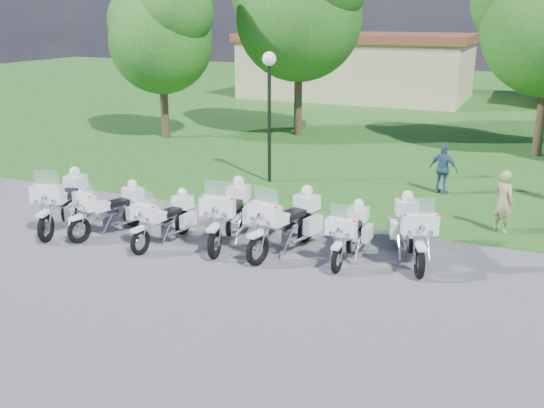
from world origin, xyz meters
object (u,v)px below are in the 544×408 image
at_px(motorcycle_4, 287,222).
at_px(motorcycle_6, 412,229).
at_px(motorcycle_1, 111,209).
at_px(motorcycle_5, 350,232).
at_px(bystander_a, 504,202).
at_px(motorcycle_2, 165,218).
at_px(lamp_post, 269,85).
at_px(motorcycle_0, 64,200).
at_px(motorcycle_3, 229,213).
at_px(bystander_c, 443,169).

relative_size(motorcycle_4, motorcycle_6, 1.06).
bearing_deg(motorcycle_1, motorcycle_5, -156.31).
height_order(motorcycle_5, bystander_a, bystander_a).
bearing_deg(motorcycle_2, motorcycle_4, -160.67).
bearing_deg(lamp_post, motorcycle_2, -90.12).
height_order(motorcycle_0, motorcycle_3, motorcycle_3).
bearing_deg(motorcycle_3, motorcycle_6, 179.27).
xyz_separation_m(motorcycle_0, motorcycle_1, (1.37, 0.16, -0.09)).
distance_m(motorcycle_6, lamp_post, 7.76).
xyz_separation_m(motorcycle_3, lamp_post, (-1.38, 5.44, 2.43)).
bearing_deg(motorcycle_1, bystander_c, -119.78).
height_order(motorcycle_0, motorcycle_2, motorcycle_0).
distance_m(motorcycle_1, bystander_c, 9.95).
distance_m(motorcycle_2, lamp_post, 6.61).
distance_m(motorcycle_4, bystander_c, 6.81).
bearing_deg(motorcycle_0, motorcycle_2, 164.86).
distance_m(lamp_post, bystander_c, 6.02).
bearing_deg(motorcycle_5, motorcycle_3, 3.10).
xyz_separation_m(motorcycle_0, lamp_post, (3.03, 6.23, 2.45)).
bearing_deg(motorcycle_2, bystander_c, -121.80).
height_order(motorcycle_4, motorcycle_5, motorcycle_4).
distance_m(motorcycle_2, motorcycle_3, 1.54).
bearing_deg(motorcycle_0, motorcycle_5, 169.93).
distance_m(motorcycle_0, motorcycle_1, 1.38).
xyz_separation_m(motorcycle_0, bystander_c, (8.47, 7.13, 0.05)).
bearing_deg(motorcycle_2, motorcycle_6, -160.14).
height_order(motorcycle_1, bystander_c, bystander_c).
bearing_deg(lamp_post, motorcycle_1, -105.24).
relative_size(lamp_post, bystander_a, 2.60).
distance_m(motorcycle_2, motorcycle_4, 2.98).
distance_m(motorcycle_4, motorcycle_6, 2.84).
xyz_separation_m(motorcycle_0, bystander_a, (10.41, 4.21, 0.08)).
bearing_deg(bystander_c, lamp_post, 25.63).
relative_size(motorcycle_4, motorcycle_5, 1.16).
bearing_deg(motorcycle_5, motorcycle_0, 6.93).
bearing_deg(motorcycle_6, lamp_post, -61.19).
bearing_deg(lamp_post, motorcycle_4, -61.99).
relative_size(motorcycle_4, bystander_a, 1.57).
bearing_deg(motorcycle_6, bystander_a, -144.08).
bearing_deg(bystander_a, motorcycle_0, 57.77).
bearing_deg(motorcycle_1, bystander_a, -140.07).
bearing_deg(motorcycle_5, motorcycle_2, 10.37).
bearing_deg(motorcycle_0, lamp_post, -133.64).
distance_m(motorcycle_0, motorcycle_5, 7.44).
distance_m(motorcycle_4, bystander_a, 5.64).
distance_m(motorcycle_3, bystander_a, 6.91).
xyz_separation_m(motorcycle_4, bystander_a, (4.50, 3.40, 0.08)).
relative_size(motorcycle_5, motorcycle_6, 0.92).
relative_size(motorcycle_3, bystander_c, 1.68).
bearing_deg(motorcycle_1, motorcycle_3, -152.38).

